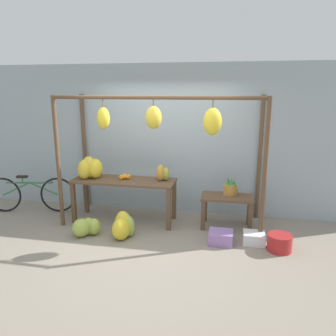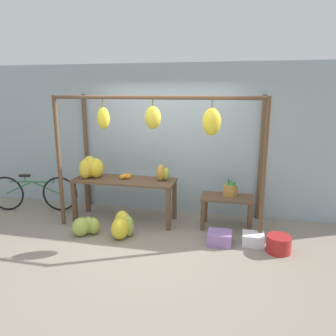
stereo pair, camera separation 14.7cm
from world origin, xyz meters
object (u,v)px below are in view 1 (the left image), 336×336
object	(u,v)px
pineapple_cluster	(230,188)
parked_bicycle	(31,194)
fruit_crate_white	(221,237)
blue_bucket	(279,243)
banana_pile_ground_left	(87,227)
papaya_pile	(163,173)
banana_pile_on_table	(90,168)
orange_pile	(125,177)
banana_pile_ground_right	(123,226)
fruit_crate_purple	(254,238)

from	to	relation	value
pineapple_cluster	parked_bicycle	size ratio (longest dim) A/B	0.18
fruit_crate_white	blue_bucket	xyz separation A→B (m)	(0.86, -0.07, 0.03)
parked_bicycle	fruit_crate_white	bearing A→B (deg)	-10.08
banana_pile_ground_left	papaya_pile	size ratio (longest dim) A/B	1.80
banana_pile_on_table	orange_pile	size ratio (longest dim) A/B	2.43
banana_pile_ground_right	papaya_pile	bearing A→B (deg)	56.52
banana_pile_on_table	pineapple_cluster	distance (m)	2.49
parked_bicycle	blue_bucket	bearing A→B (deg)	-9.07
pineapple_cluster	orange_pile	bearing A→B (deg)	-176.84
banana_pile_ground_left	pineapple_cluster	bearing A→B (deg)	20.98
orange_pile	banana_pile_ground_right	bearing A→B (deg)	-75.42
banana_pile_ground_left	banana_pile_ground_right	world-z (taller)	banana_pile_ground_right
banana_pile_ground_left	papaya_pile	world-z (taller)	papaya_pile
pineapple_cluster	fruit_crate_white	size ratio (longest dim) A/B	0.84
blue_bucket	orange_pile	bearing A→B (deg)	165.02
blue_bucket	parked_bicycle	size ratio (longest dim) A/B	0.21
banana_pile_on_table	orange_pile	xyz separation A→B (m)	(0.63, 0.07, -0.14)
banana_pile_on_table	blue_bucket	world-z (taller)	banana_pile_on_table
pineapple_cluster	fruit_crate_purple	xyz separation A→B (m)	(0.40, -0.63, -0.60)
orange_pile	papaya_pile	world-z (taller)	papaya_pile
banana_pile_on_table	papaya_pile	distance (m)	1.31
banana_pile_on_table	blue_bucket	bearing A→B (deg)	-10.93
banana_pile_on_table	parked_bicycle	world-z (taller)	banana_pile_on_table
fruit_crate_white	banana_pile_on_table	bearing A→B (deg)	166.85
banana_pile_ground_right	blue_bucket	world-z (taller)	banana_pile_ground_right
fruit_crate_white	fruit_crate_purple	size ratio (longest dim) A/B	1.11
parked_bicycle	papaya_pile	size ratio (longest dim) A/B	5.98
banana_pile_ground_left	fruit_crate_purple	bearing A→B (deg)	5.05
orange_pile	blue_bucket	xyz separation A→B (m)	(2.60, -0.69, -0.69)
fruit_crate_white	blue_bucket	world-z (taller)	blue_bucket
banana_pile_on_table	orange_pile	distance (m)	0.65
banana_pile_ground_left	papaya_pile	xyz separation A→B (m)	(1.11, 0.80, 0.76)
pineapple_cluster	banana_pile_ground_left	distance (m)	2.49
banana_pile_on_table	banana_pile_ground_right	bearing A→B (deg)	-38.22
banana_pile_on_table	papaya_pile	bearing A→B (deg)	4.70
papaya_pile	fruit_crate_purple	distance (m)	1.85
banana_pile_on_table	banana_pile_ground_left	distance (m)	1.09
orange_pile	papaya_pile	distance (m)	0.69
fruit_crate_white	fruit_crate_purple	distance (m)	0.52
blue_bucket	papaya_pile	xyz separation A→B (m)	(-1.92, 0.73, 0.78)
banana_pile_on_table	banana_pile_ground_right	distance (m)	1.29
orange_pile	fruit_crate_white	xyz separation A→B (m)	(1.73, -0.62, -0.72)
fruit_crate_white	fruit_crate_purple	bearing A→B (deg)	10.28
pineapple_cluster	fruit_crate_white	world-z (taller)	pineapple_cluster
banana_pile_on_table	blue_bucket	size ratio (longest dim) A/B	1.35
fruit_crate_white	parked_bicycle	bearing A→B (deg)	169.92
banana_pile_ground_right	fruit_crate_white	bearing A→B (deg)	3.27
papaya_pile	banana_pile_ground_right	bearing A→B (deg)	-123.48
banana_pile_on_table	banana_pile_ground_left	bearing A→B (deg)	-73.86
banana_pile_ground_right	blue_bucket	distance (m)	2.41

